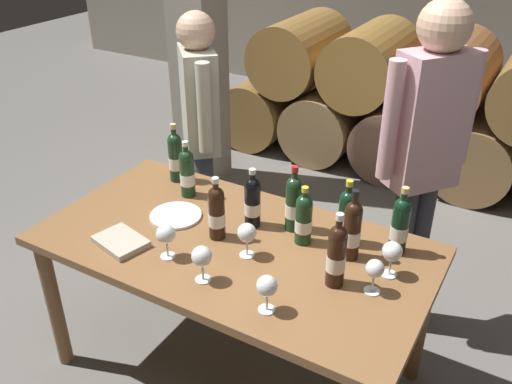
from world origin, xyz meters
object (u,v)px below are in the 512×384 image
Objects in this scene: wine_bottle_6 at (304,219)px; wine_bottle_7 at (294,203)px; wine_bottle_1 at (175,157)px; wine_bottle_9 at (347,217)px; wine_glass_5 at (375,270)px; wine_glass_0 at (202,257)px; taster_seated_left at (200,122)px; dining_table at (233,259)px; serving_plate at (176,216)px; sommelier_presenting at (425,148)px; wine_glass_1 at (247,234)px; wine_bottle_2 at (216,212)px; wine_bottle_4 at (252,201)px; wine_bottle_5 at (352,229)px; wine_bottle_8 at (400,225)px; wine_glass_4 at (392,252)px; wine_glass_2 at (166,235)px; wine_glass_3 at (267,287)px; tasting_notebook at (121,242)px; wine_bottle_3 at (336,255)px; wine_bottle_0 at (187,172)px.

wine_bottle_7 is at bearing 139.38° from wine_bottle_6.
wine_bottle_1 reaches higher than wine_bottle_6.
wine_glass_5 is at bearing -49.51° from wine_bottle_9.
taster_seated_left is at bearing 125.29° from wine_glass_0.
dining_table is 7.08× the size of serving_plate.
sommelier_presenting is (0.92, 0.71, 0.28)m from serving_plate.
wine_glass_1 is at bearing -30.60° from wine_bottle_1.
wine_bottle_2 reaches higher than wine_glass_5.
wine_bottle_1 is 1.10× the size of wine_bottle_4.
wine_bottle_9 is 1.26× the size of serving_plate.
wine_bottle_5 is 1.03× the size of wine_bottle_8.
wine_glass_4 is 0.10× the size of taster_seated_left.
serving_plate is at bearing 121.39° from wine_glass_2.
wine_bottle_8 is 0.17m from wine_glass_4.
wine_glass_3 is at bearing -135.42° from wine_glass_5.
tasting_notebook is (-0.82, -0.49, -0.12)m from wine_bottle_9.
dining_table is 10.93× the size of wine_glass_0.
sommelier_presenting is 1.26m from taster_seated_left.
wine_bottle_6 is 0.79m from tasting_notebook.
wine_glass_3 is (-0.15, -0.26, -0.03)m from wine_bottle_3.
serving_plate is (-0.76, -0.20, -0.12)m from wine_bottle_9.
wine_bottle_7 is 1.03× the size of wine_bottle_9.
dining_table is 0.66m from wine_glass_5.
wine_bottle_1 is at bearing 117.92° from tasting_notebook.
wine_bottle_1 is 0.40m from taster_seated_left.
wine_bottle_8 is 0.96m from wine_glass_2.
wine_glass_0 is at bearing -147.34° from wine_glass_4.
wine_bottle_2 is 1.22× the size of serving_plate.
wine_bottle_3 is 2.19× the size of wine_glass_5.
wine_bottle_0 is 1.21× the size of serving_plate.
dining_table is 1.10× the size of taster_seated_left.
sommelier_presenting is at bearing 79.73° from wine_bottle_5.
wine_bottle_0 is 1.04m from wine_bottle_8.
wine_bottle_3 is 1.17× the size of wine_bottle_6.
wine_bottle_5 is 1.01× the size of wine_bottle_7.
serving_plate is at bearing 174.44° from wine_bottle_3.
wine_bottle_0 is 0.52m from wine_glass_2.
wine_glass_0 is 1.07× the size of wine_glass_5.
wine_bottle_0 is 0.83m from wine_bottle_9.
wine_glass_0 is 0.22m from wine_glass_2.
wine_bottle_1 is at bearing 123.98° from wine_glass_2.
wine_glass_5 is (0.37, -0.17, -0.02)m from wine_bottle_6.
wine_bottle_1 is 0.62m from tasting_notebook.
dining_table is 7.73× the size of tasting_notebook.
wine_bottle_2 is at bearing 144.04° from wine_glass_3.
wine_bottle_1 is (-0.15, 0.10, 0.01)m from wine_bottle_0.
wine_bottle_8 is at bearing 63.53° from wine_glass_3.
wine_bottle_0 is 1.32× the size of tasting_notebook.
dining_table is at bearing 178.60° from wine_glass_5.
wine_bottle_9 reaches higher than wine_glass_4.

